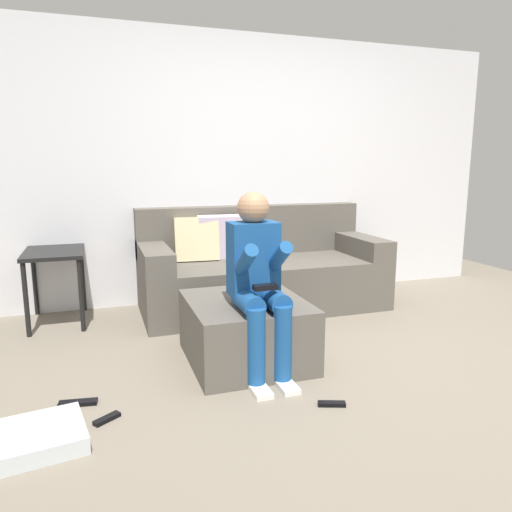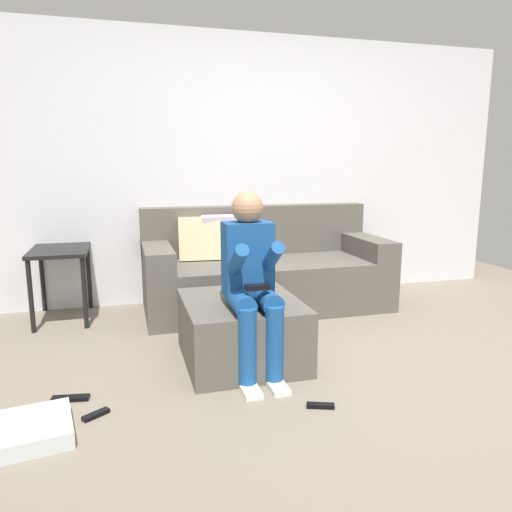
# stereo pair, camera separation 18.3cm
# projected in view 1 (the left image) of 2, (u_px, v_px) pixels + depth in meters

# --- Properties ---
(ground_plane) EXTENTS (6.45, 6.45, 0.00)m
(ground_plane) POSITION_uv_depth(u_px,v_px,m) (361.00, 376.00, 2.91)
(ground_plane) COLOR slate
(wall_back) EXTENTS (4.96, 0.10, 2.43)m
(wall_back) POSITION_uv_depth(u_px,v_px,m) (256.00, 170.00, 4.56)
(wall_back) COLOR silver
(wall_back) RESTS_ON ground_plane
(couch_sectional) EXTENTS (2.12, 0.89, 0.89)m
(couch_sectional) POSITION_uv_depth(u_px,v_px,m) (260.00, 271.00, 4.30)
(couch_sectional) COLOR #59544C
(couch_sectional) RESTS_ON ground_plane
(ottoman) EXTENTS (0.73, 0.81, 0.41)m
(ottoman) POSITION_uv_depth(u_px,v_px,m) (246.00, 330.00, 3.11)
(ottoman) COLOR #59544C
(ottoman) RESTS_ON ground_plane
(person_seated) EXTENTS (0.29, 0.56, 1.11)m
(person_seated) POSITION_uv_depth(u_px,v_px,m) (258.00, 277.00, 2.86)
(person_seated) COLOR #194C8C
(person_seated) RESTS_ON ground_plane
(storage_bin) EXTENTS (0.47, 0.43, 0.08)m
(storage_bin) POSITION_uv_depth(u_px,v_px,m) (37.00, 438.00, 2.18)
(storage_bin) COLOR silver
(storage_bin) RESTS_ON ground_plane
(side_table) EXTENTS (0.44, 0.63, 0.59)m
(side_table) POSITION_uv_depth(u_px,v_px,m) (55.00, 262.00, 3.81)
(side_table) COLOR black
(side_table) RESTS_ON ground_plane
(remote_near_ottoman) EXTENTS (0.15, 0.09, 0.02)m
(remote_near_ottoman) POSITION_uv_depth(u_px,v_px,m) (332.00, 404.00, 2.55)
(remote_near_ottoman) COLOR black
(remote_near_ottoman) RESTS_ON ground_plane
(remote_by_storage_bin) EXTENTS (0.14, 0.11, 0.02)m
(remote_by_storage_bin) POSITION_uv_depth(u_px,v_px,m) (107.00, 419.00, 2.40)
(remote_by_storage_bin) COLOR black
(remote_by_storage_bin) RESTS_ON ground_plane
(remote_under_side_table) EXTENTS (0.21, 0.08, 0.02)m
(remote_under_side_table) POSITION_uv_depth(u_px,v_px,m) (78.00, 403.00, 2.56)
(remote_under_side_table) COLOR black
(remote_under_side_table) RESTS_ON ground_plane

